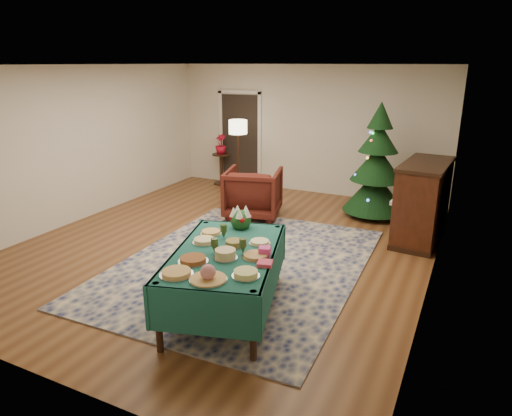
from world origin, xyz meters
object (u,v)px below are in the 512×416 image
at_px(buffet_table, 226,263).
at_px(armchair, 253,190).
at_px(gift_box, 265,251).
at_px(side_table, 221,169).
at_px(floor_lamp, 238,132).
at_px(piano, 422,203).
at_px(potted_plant, 221,148).
at_px(christmas_tree, 377,166).

xyz_separation_m(buffet_table, armchair, (-1.22, 3.17, -0.10)).
distance_m(gift_box, side_table, 5.96).
distance_m(floor_lamp, piano, 4.12).
bearing_deg(floor_lamp, potted_plant, 144.94).
height_order(buffet_table, floor_lamp, floor_lamp).
height_order(armchair, potted_plant, armchair).
height_order(floor_lamp, christmas_tree, christmas_tree).
distance_m(buffet_table, armchair, 3.40).
xyz_separation_m(buffet_table, potted_plant, (-2.94, 4.95, 0.25)).
distance_m(gift_box, floor_lamp, 5.15).
relative_size(buffet_table, potted_plant, 4.80).
bearing_deg(armchair, floor_lamp, -67.33).
bearing_deg(side_table, piano, -19.54).
distance_m(side_table, piano, 4.92).
xyz_separation_m(buffet_table, floor_lamp, (-2.21, 4.44, 0.75)).
height_order(gift_box, floor_lamp, floor_lamp).
height_order(buffet_table, side_table, buffet_table).
relative_size(armchair, christmas_tree, 0.48).
bearing_deg(christmas_tree, buffet_table, -100.34).
bearing_deg(christmas_tree, potted_plant, 168.50).
bearing_deg(christmas_tree, side_table, 168.50).
xyz_separation_m(christmas_tree, piano, (0.93, -0.89, -0.32)).
bearing_deg(gift_box, floor_lamp, 121.26).
height_order(buffet_table, christmas_tree, christmas_tree).
xyz_separation_m(armchair, floor_lamp, (-0.98, 1.27, 0.85)).
distance_m(floor_lamp, christmas_tree, 3.01).
relative_size(gift_box, armchair, 0.12).
relative_size(gift_box, side_table, 0.17).
xyz_separation_m(side_table, potted_plant, (0.00, 0.00, 0.50)).
height_order(gift_box, christmas_tree, christmas_tree).
bearing_deg(floor_lamp, side_table, 144.94).
xyz_separation_m(side_table, piano, (4.63, -1.64, 0.27)).
bearing_deg(armchair, side_table, -61.20).
bearing_deg(buffet_table, piano, 62.93).
bearing_deg(potted_plant, armchair, -46.20).
distance_m(potted_plant, piano, 4.92).
bearing_deg(potted_plant, gift_box, -55.29).
relative_size(armchair, potted_plant, 2.21).
bearing_deg(potted_plant, side_table, 0.00).
bearing_deg(piano, side_table, 160.46).
relative_size(buffet_table, christmas_tree, 1.03).
distance_m(gift_box, armchair, 3.54).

